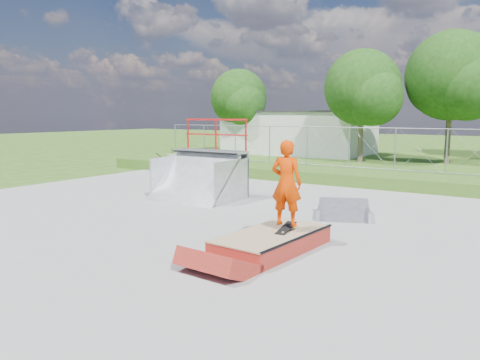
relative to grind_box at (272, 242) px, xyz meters
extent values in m
plane|color=#325618|center=(-2.57, 1.03, -0.20)|extent=(120.00, 120.00, 0.00)
cube|color=#999996|center=(-2.57, 1.03, -0.18)|extent=(20.00, 16.00, 0.04)
cube|color=#325618|center=(-2.57, 10.53, 0.05)|extent=(24.00, 3.00, 0.50)
cube|color=maroon|center=(0.00, 0.00, -0.01)|extent=(1.52, 2.81, 0.38)
cube|color=tan|center=(0.00, 0.00, 0.19)|extent=(1.55, 2.84, 0.03)
cube|color=black|center=(0.16, 0.31, 0.25)|extent=(0.32, 0.82, 0.13)
imported|color=#DB3400|center=(0.16, 0.31, 1.15)|extent=(0.71, 0.52, 1.81)
cube|color=silver|center=(-10.57, 23.03, 1.30)|extent=(10.00, 6.00, 3.00)
cylinder|color=brown|center=(-4.57, 19.03, 1.02)|extent=(0.30, 0.30, 2.45)
sphere|color=#163D10|center=(-4.57, 19.03, 4.21)|extent=(4.48, 4.48, 4.48)
sphere|color=#163D10|center=(-3.73, 18.47, 3.65)|extent=(3.36, 3.36, 3.36)
cylinder|color=brown|center=(-0.07, 21.03, 1.20)|extent=(0.30, 0.30, 2.80)
sphere|color=#163D10|center=(-0.07, 21.03, 4.84)|extent=(5.12, 5.12, 5.12)
sphere|color=#163D10|center=(0.89, 20.39, 4.20)|extent=(3.84, 3.84, 3.84)
cylinder|color=brown|center=(-14.57, 21.03, 0.93)|extent=(0.30, 0.30, 2.27)
sphere|color=#163D10|center=(-14.57, 21.03, 3.89)|extent=(4.16, 4.16, 4.16)
sphere|color=#163D10|center=(-13.79, 20.51, 3.37)|extent=(3.12, 3.12, 3.12)
camera|label=1|loc=(4.60, -8.32, 2.64)|focal=35.00mm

